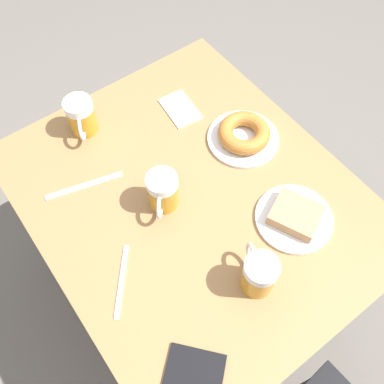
# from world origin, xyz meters

# --- Properties ---
(ground_plane) EXTENTS (8.00, 8.00, 0.00)m
(ground_plane) POSITION_xyz_m (0.00, 0.00, 0.00)
(ground_plane) COLOR #666059
(table) EXTENTS (0.81, 0.98, 0.73)m
(table) POSITION_xyz_m (0.00, 0.00, 0.67)
(table) COLOR #997044
(table) RESTS_ON ground_plane
(plate_with_cake) EXTENTS (0.20, 0.20, 0.04)m
(plate_with_cake) POSITION_xyz_m (-0.17, 0.22, 0.75)
(plate_with_cake) COLOR silver
(plate_with_cake) RESTS_ON table
(plate_with_donut) EXTENTS (0.21, 0.21, 0.05)m
(plate_with_donut) POSITION_xyz_m (-0.23, -0.06, 0.76)
(plate_with_donut) COLOR silver
(plate_with_donut) RESTS_ON table
(beer_mug_left) EXTENTS (0.08, 0.12, 0.11)m
(beer_mug_left) POSITION_xyz_m (0.12, -0.37, 0.79)
(beer_mug_left) COLOR #C68C23
(beer_mug_left) RESTS_ON table
(beer_mug_center) EXTENTS (0.10, 0.11, 0.11)m
(beer_mug_center) POSITION_xyz_m (0.07, -0.03, 0.79)
(beer_mug_center) COLOR #C68C23
(beer_mug_center) RESTS_ON table
(beer_mug_right) EXTENTS (0.08, 0.12, 0.11)m
(beer_mug_right) POSITION_xyz_m (0.02, 0.29, 0.79)
(beer_mug_right) COLOR #C68C23
(beer_mug_right) RESTS_ON table
(napkin_folded) EXTENTS (0.10, 0.14, 0.00)m
(napkin_folded) POSITION_xyz_m (-0.15, -0.27, 0.74)
(napkin_folded) COLOR white
(napkin_folded) RESTS_ON table
(fork) EXTENTS (0.13, 0.15, 0.00)m
(fork) POSITION_xyz_m (0.28, 0.09, 0.73)
(fork) COLOR silver
(fork) RESTS_ON table
(knife) EXTENTS (0.21, 0.07, 0.00)m
(knife) POSITION_xyz_m (0.22, -0.20, 0.73)
(knife) COLOR silver
(knife) RESTS_ON table
(passport_near_edge) EXTENTS (0.15, 0.15, 0.01)m
(passport_near_edge) POSITION_xyz_m (0.26, 0.36, 0.74)
(passport_near_edge) COLOR black
(passport_near_edge) RESTS_ON table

